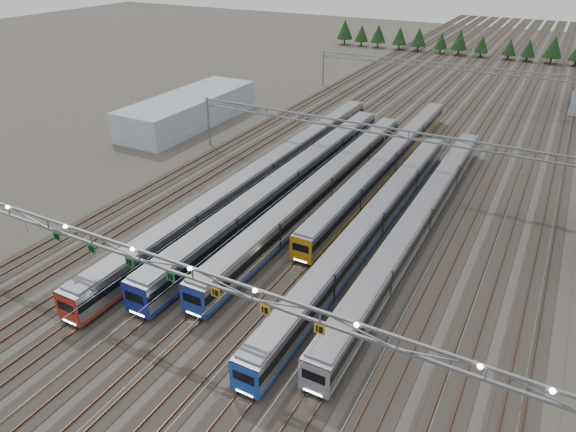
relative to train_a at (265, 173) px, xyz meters
The scene contains 13 objects.
ground 32.19m from the train_a, 69.51° to the right, with size 400.00×400.00×0.00m, color #47423A.
track_bed 70.80m from the train_a, 80.86° to the left, with size 54.00×260.00×5.42m.
train_a is the anchor object (origin of this frame).
train_b 4.73m from the train_a, 17.91° to the right, with size 2.91×57.97×3.80m.
train_c 9.02m from the train_a, ahead, with size 2.73×54.91×3.56m.
train_d 18.27m from the train_a, 42.37° to the left, with size 2.60×55.88×3.38m.
train_e 19.04m from the train_a, 18.99° to the right, with size 2.57×54.70×3.33m.
train_f 22.66m from the train_a, ahead, with size 2.61×56.76×3.39m.
gantry_near 32.62m from the train_a, 69.66° to the right, with size 56.36×0.61×8.08m.
gantry_mid 15.61m from the train_a, 41.35° to the left, with size 56.36×0.36×8.00m.
gantry_far 56.21m from the train_a, 78.42° to the left, with size 56.36×0.36×8.00m.
west_shed 31.66m from the train_a, 147.11° to the left, with size 10.00×30.00×5.26m, color #94A4B1.
treeline 106.89m from the train_a, 86.14° to the left, with size 87.50×5.60×7.02m.
Camera 1 is at (22.67, -25.92, 30.68)m, focal length 32.00 mm.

